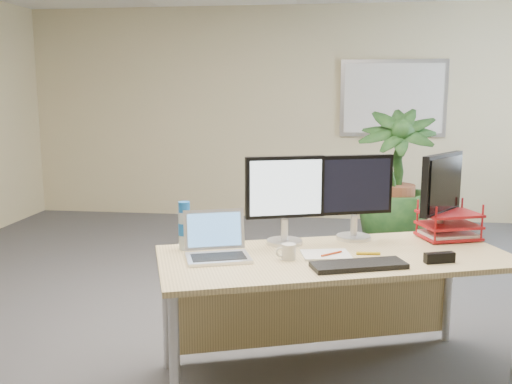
# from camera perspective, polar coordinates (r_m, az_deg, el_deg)

# --- Properties ---
(floor) EXTENTS (8.00, 8.00, 0.00)m
(floor) POSITION_cam_1_polar(r_m,az_deg,el_deg) (3.75, 0.01, -15.77)
(floor) COLOR #444549
(floor) RESTS_ON ground
(back_wall) EXTENTS (7.00, 0.04, 2.70)m
(back_wall) POSITION_cam_1_polar(r_m,az_deg,el_deg) (7.37, 4.07, 7.79)
(back_wall) COLOR beige
(back_wall) RESTS_ON floor
(whiteboard) EXTENTS (1.30, 0.04, 0.95)m
(whiteboard) POSITION_cam_1_polar(r_m,az_deg,el_deg) (7.35, 13.56, 9.09)
(whiteboard) COLOR #A9A9AE
(whiteboard) RESTS_ON back_wall
(desk) EXTENTS (2.09, 1.41, 0.74)m
(desk) POSITION_cam_1_polar(r_m,az_deg,el_deg) (3.33, 7.27, -8.34)
(desk) COLOR tan
(desk) RESTS_ON floor
(floor_plant) EXTENTS (0.94, 0.94, 1.50)m
(floor_plant) POSITION_cam_1_polar(r_m,az_deg,el_deg) (5.60, 13.64, 0.68)
(floor_plant) COLOR #133617
(floor_plant) RESTS_ON floor
(monitor_left) EXTENTS (0.45, 0.21, 0.52)m
(monitor_left) POSITION_cam_1_polar(r_m,az_deg,el_deg) (3.33, 2.91, -0.21)
(monitor_left) COLOR silver
(monitor_left) RESTS_ON desk
(monitor_right) EXTENTS (0.45, 0.21, 0.51)m
(monitor_right) POSITION_cam_1_polar(r_m,az_deg,el_deg) (3.48, 9.87, 0.06)
(monitor_right) COLOR silver
(monitor_right) RESTS_ON desk
(monitor_dark) EXTENTS (0.30, 0.41, 0.52)m
(monitor_dark) POSITION_cam_1_polar(r_m,az_deg,el_deg) (3.63, 18.09, 0.19)
(monitor_dark) COLOR silver
(monitor_dark) RESTS_ON desk
(laptop) EXTENTS (0.42, 0.39, 0.24)m
(laptop) POSITION_cam_1_polar(r_m,az_deg,el_deg) (3.12, -3.97, -5.38)
(laptop) COLOR white
(laptop) RESTS_ON desk
(keyboard) EXTENTS (0.51, 0.31, 0.03)m
(keyboard) POSITION_cam_1_polar(r_m,az_deg,el_deg) (2.98, 10.23, -7.20)
(keyboard) COLOR black
(keyboard) RESTS_ON desk
(coffee_mug) EXTENTS (0.11, 0.08, 0.09)m
(coffee_mug) POSITION_cam_1_polar(r_m,az_deg,el_deg) (3.07, 3.23, -5.98)
(coffee_mug) COLOR silver
(coffee_mug) RESTS_ON desk
(spiral_notebook) EXTENTS (0.29, 0.24, 0.01)m
(spiral_notebook) POSITION_cam_1_polar(r_m,az_deg,el_deg) (3.17, 7.01, -6.24)
(spiral_notebook) COLOR silver
(spiral_notebook) RESTS_ON desk
(orange_pen) EXTENTS (0.11, 0.11, 0.01)m
(orange_pen) POSITION_cam_1_polar(r_m,az_deg,el_deg) (3.15, 7.56, -6.12)
(orange_pen) COLOR #CE4016
(orange_pen) RESTS_ON spiral_notebook
(yellow_highlighter) EXTENTS (0.13, 0.03, 0.02)m
(yellow_highlighter) POSITION_cam_1_polar(r_m,az_deg,el_deg) (3.22, 11.16, -6.04)
(yellow_highlighter) COLOR gold
(yellow_highlighter) RESTS_ON desk
(water_bottle) EXTENTS (0.07, 0.07, 0.28)m
(water_bottle) POSITION_cam_1_polar(r_m,az_deg,el_deg) (3.26, -7.16, -3.46)
(water_bottle) COLOR silver
(water_bottle) RESTS_ON desk
(letter_tray) EXTENTS (0.40, 0.35, 0.16)m
(letter_tray) POSITION_cam_1_polar(r_m,az_deg,el_deg) (3.68, 18.70, -3.36)
(letter_tray) COLOR #A31418
(letter_tray) RESTS_ON desk
(stapler) EXTENTS (0.17, 0.09, 0.05)m
(stapler) POSITION_cam_1_polar(r_m,az_deg,el_deg) (3.16, 17.86, -6.27)
(stapler) COLOR black
(stapler) RESTS_ON desk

